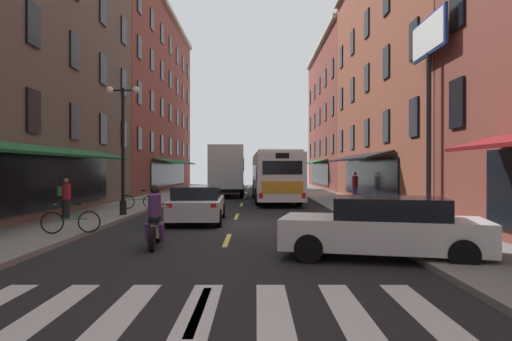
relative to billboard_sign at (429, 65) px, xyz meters
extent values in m
cube|color=black|center=(-7.05, 0.41, -5.85)|extent=(34.80, 80.00, 0.10)
cube|color=#DBCC4C|center=(-7.05, -9.59, -5.80)|extent=(0.14, 2.40, 0.01)
cube|color=#DBCC4C|center=(-7.05, -3.09, -5.80)|extent=(0.14, 2.40, 0.01)
cube|color=#DBCC4C|center=(-7.05, 3.41, -5.80)|extent=(0.14, 2.40, 0.01)
cube|color=#DBCC4C|center=(-7.05, 9.91, -5.80)|extent=(0.14, 2.40, 0.01)
cube|color=#DBCC4C|center=(-7.05, 16.41, -5.80)|extent=(0.14, 2.40, 0.01)
cube|color=#DBCC4C|center=(-7.05, 22.91, -5.80)|extent=(0.14, 2.40, 0.01)
cube|color=#DBCC4C|center=(-7.05, 29.41, -5.80)|extent=(0.14, 2.40, 0.01)
cube|color=#DBCC4C|center=(-7.05, 35.91, -5.80)|extent=(0.14, 2.40, 0.01)
cube|color=silver|center=(-9.25, -9.59, -5.80)|extent=(0.50, 2.80, 0.01)
cube|color=silver|center=(-8.15, -9.59, -5.80)|extent=(0.50, 2.80, 0.01)
cube|color=silver|center=(-7.05, -9.59, -5.80)|extent=(0.50, 2.80, 0.01)
cube|color=silver|center=(-5.95, -9.59, -5.80)|extent=(0.50, 2.80, 0.01)
cube|color=silver|center=(-4.85, -9.59, -5.80)|extent=(0.50, 2.80, 0.01)
cube|color=silver|center=(-3.75, -9.59, -5.80)|extent=(0.50, 2.80, 0.01)
cube|color=gray|center=(-12.95, 0.41, -5.73)|extent=(3.00, 80.00, 0.14)
cube|color=gray|center=(-1.15, 0.41, -5.73)|extent=(3.00, 80.00, 0.14)
cube|color=black|center=(-14.41, 0.41, -4.25)|extent=(0.10, 16.00, 2.10)
cube|color=#1E6638|center=(-13.70, 0.41, -3.05)|extent=(1.38, 14.93, 0.44)
cube|color=black|center=(-14.41, 0.41, -1.60)|extent=(0.10, 1.00, 1.60)
cube|color=black|center=(-14.41, 4.22, -1.60)|extent=(0.10, 1.00, 1.60)
cube|color=black|center=(-14.41, 8.03, -1.60)|extent=(0.10, 1.00, 1.60)
cube|color=black|center=(-14.41, 11.84, -1.60)|extent=(0.10, 1.00, 1.60)
cube|color=black|center=(-14.41, 0.41, 1.60)|extent=(0.10, 1.00, 1.60)
cube|color=black|center=(-14.41, 4.22, 1.60)|extent=(0.10, 1.00, 1.60)
cube|color=black|center=(-14.41, 8.03, 1.60)|extent=(0.10, 1.00, 1.60)
cube|color=black|center=(-14.41, 11.84, 1.60)|extent=(0.10, 1.00, 1.60)
cube|color=black|center=(-14.41, 8.03, 4.80)|extent=(0.10, 1.00, 1.60)
cube|color=black|center=(-14.41, 11.84, 4.80)|extent=(0.10, 1.00, 1.60)
cube|color=brown|center=(-18.45, 27.08, 2.88)|extent=(8.00, 26.57, 17.37)
cube|color=#B2AD9E|center=(-14.35, 27.08, 11.22)|extent=(0.44, 26.07, 0.40)
cube|color=black|center=(-14.41, 27.08, -4.25)|extent=(0.10, 16.00, 2.10)
cube|color=#1E6638|center=(-13.70, 27.08, -3.05)|extent=(1.38, 14.93, 0.44)
cube|color=black|center=(-14.41, 15.65, -1.60)|extent=(0.10, 1.00, 1.60)
cube|color=black|center=(-14.41, 19.46, -1.60)|extent=(0.10, 1.00, 1.60)
cube|color=black|center=(-14.41, 23.27, -1.60)|extent=(0.10, 1.00, 1.60)
cube|color=black|center=(-14.41, 27.08, -1.60)|extent=(0.10, 1.00, 1.60)
cube|color=black|center=(-14.41, 30.89, -1.60)|extent=(0.10, 1.00, 1.60)
cube|color=black|center=(-14.41, 34.70, -1.60)|extent=(0.10, 1.00, 1.60)
cube|color=black|center=(-14.41, 38.51, -1.60)|extent=(0.10, 1.00, 1.60)
cube|color=black|center=(-14.41, 15.65, 1.60)|extent=(0.10, 1.00, 1.60)
cube|color=black|center=(-14.41, 19.46, 1.60)|extent=(0.10, 1.00, 1.60)
cube|color=black|center=(-14.41, 23.27, 1.60)|extent=(0.10, 1.00, 1.60)
cube|color=black|center=(-14.41, 27.08, 1.60)|extent=(0.10, 1.00, 1.60)
cube|color=black|center=(-14.41, 30.89, 1.60)|extent=(0.10, 1.00, 1.60)
cube|color=black|center=(-14.41, 34.70, 1.60)|extent=(0.10, 1.00, 1.60)
cube|color=black|center=(-14.41, 38.51, 1.60)|extent=(0.10, 1.00, 1.60)
cube|color=black|center=(-14.41, 15.65, 4.80)|extent=(0.10, 1.00, 1.60)
cube|color=black|center=(-14.41, 19.46, 4.80)|extent=(0.10, 1.00, 1.60)
cube|color=black|center=(-14.41, 23.27, 4.80)|extent=(0.10, 1.00, 1.60)
cube|color=black|center=(-14.41, 27.08, 4.80)|extent=(0.10, 1.00, 1.60)
cube|color=black|center=(-14.41, 30.89, 4.80)|extent=(0.10, 1.00, 1.60)
cube|color=black|center=(-14.41, 34.70, 4.80)|extent=(0.10, 1.00, 1.60)
cube|color=black|center=(-14.41, 38.51, 4.80)|extent=(0.10, 1.00, 1.60)
cube|color=black|center=(-14.41, 15.65, 8.00)|extent=(0.10, 1.00, 1.60)
cube|color=black|center=(-14.41, 19.46, 8.00)|extent=(0.10, 1.00, 1.60)
cube|color=black|center=(-14.41, 23.27, 8.00)|extent=(0.10, 1.00, 1.60)
cube|color=black|center=(-14.41, 27.08, 8.00)|extent=(0.10, 1.00, 1.60)
cube|color=black|center=(-14.41, 30.89, 8.00)|extent=(0.10, 1.00, 1.60)
cube|color=black|center=(-14.41, 34.70, 8.00)|extent=(0.10, 1.00, 1.60)
cube|color=black|center=(-14.41, 38.51, 8.00)|extent=(0.10, 1.00, 1.60)
cube|color=black|center=(0.31, -1.59, -1.60)|extent=(0.10, 1.00, 1.60)
cube|color=black|center=(0.31, -1.59, 1.60)|extent=(0.10, 1.00, 1.60)
cube|color=brown|center=(4.35, 10.41, 1.91)|extent=(8.00, 19.90, 15.42)
cube|color=black|center=(0.31, 10.41, -4.25)|extent=(0.10, 12.00, 2.10)
cube|color=black|center=(-0.40, 10.41, -3.05)|extent=(1.38, 11.20, 0.44)
cube|color=black|center=(0.31, 2.41, -1.60)|extent=(0.10, 1.00, 1.60)
cube|color=black|center=(0.31, 6.41, -1.60)|extent=(0.10, 1.00, 1.60)
cube|color=black|center=(0.31, 10.41, -1.60)|extent=(0.10, 1.00, 1.60)
cube|color=black|center=(0.31, 14.41, -1.60)|extent=(0.10, 1.00, 1.60)
cube|color=black|center=(0.31, 18.41, -1.60)|extent=(0.10, 1.00, 1.60)
cube|color=black|center=(0.31, 2.41, 1.60)|extent=(0.10, 1.00, 1.60)
cube|color=black|center=(0.31, 6.41, 1.60)|extent=(0.10, 1.00, 1.60)
cube|color=black|center=(0.31, 10.41, 1.60)|extent=(0.10, 1.00, 1.60)
cube|color=black|center=(0.31, 14.41, 1.60)|extent=(0.10, 1.00, 1.60)
cube|color=black|center=(0.31, 18.41, 1.60)|extent=(0.10, 1.00, 1.60)
cube|color=black|center=(0.31, 10.41, 4.80)|extent=(0.10, 1.00, 1.60)
cube|color=black|center=(0.31, 14.41, 4.80)|extent=(0.10, 1.00, 1.60)
cube|color=black|center=(0.31, 18.41, 4.80)|extent=(0.10, 1.00, 1.60)
cube|color=brown|center=(4.35, 30.41, 1.66)|extent=(8.00, 19.90, 14.92)
cube|color=#B2AD9E|center=(0.25, 30.41, 8.76)|extent=(0.44, 19.40, 0.40)
cube|color=black|center=(0.31, 30.41, -4.25)|extent=(0.10, 12.00, 2.10)
cube|color=#1E6638|center=(-0.40, 30.41, -3.05)|extent=(1.38, 11.20, 0.44)
cube|color=black|center=(0.31, 22.41, -1.60)|extent=(0.10, 1.00, 1.60)
cube|color=black|center=(0.31, 26.41, -1.60)|extent=(0.10, 1.00, 1.60)
cube|color=black|center=(0.31, 30.41, -1.60)|extent=(0.10, 1.00, 1.60)
cube|color=black|center=(0.31, 34.41, -1.60)|extent=(0.10, 1.00, 1.60)
cube|color=black|center=(0.31, 38.41, -1.60)|extent=(0.10, 1.00, 1.60)
cube|color=black|center=(0.31, 22.41, 1.60)|extent=(0.10, 1.00, 1.60)
cube|color=black|center=(0.31, 26.41, 1.60)|extent=(0.10, 1.00, 1.60)
cube|color=black|center=(0.31, 30.41, 1.60)|extent=(0.10, 1.00, 1.60)
cube|color=black|center=(0.31, 34.41, 1.60)|extent=(0.10, 1.00, 1.60)
cube|color=black|center=(0.31, 38.41, 1.60)|extent=(0.10, 1.00, 1.60)
cube|color=black|center=(0.31, 22.41, 4.80)|extent=(0.10, 1.00, 1.60)
cube|color=black|center=(0.31, 26.41, 4.80)|extent=(0.10, 1.00, 1.60)
cube|color=black|center=(0.31, 30.41, 4.80)|extent=(0.10, 1.00, 1.60)
cube|color=black|center=(0.31, 34.41, 4.80)|extent=(0.10, 1.00, 1.60)
cube|color=black|center=(0.31, 38.41, 4.80)|extent=(0.10, 1.00, 1.60)
cylinder|color=black|center=(0.00, 0.00, -2.61)|extent=(0.18, 0.18, 6.10)
cylinder|color=black|center=(0.00, 0.00, -5.54)|extent=(0.40, 0.40, 0.24)
cube|color=navy|center=(0.00, 0.00, 1.05)|extent=(0.10, 3.04, 1.37)
cube|color=silver|center=(-0.06, 0.00, 1.05)|extent=(0.04, 2.88, 1.21)
cube|color=silver|center=(0.06, 0.00, 1.05)|extent=(0.04, 2.88, 1.21)
cube|color=white|center=(-5.02, 12.46, -4.15)|extent=(2.88, 11.17, 2.61)
cube|color=silver|center=(-5.02, 12.46, -2.78)|extent=(2.64, 9.96, 0.16)
cube|color=black|center=(-5.03, 12.76, -3.97)|extent=(2.85, 8.77, 0.96)
cube|color=#193899|center=(-5.02, 12.46, -5.20)|extent=(2.90, 10.77, 0.36)
cube|color=black|center=(-5.19, 17.97, -3.97)|extent=(2.25, 0.19, 1.10)
cube|color=black|center=(-4.86, 6.95, -3.67)|extent=(2.05, 0.18, 0.70)
cube|color=gold|center=(-4.86, 6.94, -4.68)|extent=(2.15, 0.16, 0.64)
cube|color=black|center=(-4.86, 6.94, -3.06)|extent=(0.70, 0.12, 0.28)
cube|color=red|center=(-5.95, 6.90, -5.10)|extent=(0.20, 0.09, 0.28)
cube|color=red|center=(-3.76, 6.97, -5.10)|extent=(0.20, 0.09, 0.28)
cylinder|color=black|center=(-6.30, 15.97, -5.30)|extent=(0.33, 1.01, 1.00)
cylinder|color=black|center=(-3.95, 16.04, -5.30)|extent=(0.33, 1.01, 1.00)
cylinder|color=black|center=(-6.11, 9.38, -5.30)|extent=(0.33, 1.01, 1.00)
cylinder|color=black|center=(-3.76, 9.45, -5.30)|extent=(0.33, 1.01, 1.00)
cube|color=black|center=(-8.42, 20.14, -4.25)|extent=(2.36, 2.23, 2.40)
cube|color=black|center=(-8.45, 21.19, -3.40)|extent=(2.00, 0.16, 0.80)
cube|color=silver|center=(-8.32, 16.55, -3.60)|extent=(2.54, 5.09, 3.00)
cube|color=#196633|center=(-7.10, 16.58, -3.45)|extent=(0.14, 3.02, 0.90)
cube|color=black|center=(-8.35, 17.63, -5.25)|extent=(2.09, 6.85, 0.24)
cylinder|color=black|center=(-9.52, 19.91, -5.35)|extent=(0.30, 0.91, 0.90)
cylinder|color=black|center=(-7.32, 19.98, -5.35)|extent=(0.30, 0.91, 0.90)
cylinder|color=black|center=(-9.40, 15.76, -5.35)|extent=(0.30, 0.91, 0.90)
cylinder|color=black|center=(-7.20, 15.82, -5.35)|extent=(0.30, 0.91, 0.90)
cube|color=silver|center=(-8.48, 1.37, -5.22)|extent=(2.01, 4.52, 0.68)
cube|color=black|center=(-8.47, 1.19, -4.65)|extent=(1.78, 2.46, 0.52)
cube|color=red|center=(-9.17, -0.86, -4.98)|extent=(0.20, 0.07, 0.14)
cube|color=red|center=(-7.66, -0.82, -4.98)|extent=(0.20, 0.07, 0.14)
cylinder|color=black|center=(-9.41, 2.88, -5.48)|extent=(0.24, 0.65, 0.64)
cylinder|color=black|center=(-7.64, 2.93, -5.48)|extent=(0.24, 0.65, 0.64)
cylinder|color=black|center=(-9.32, -0.19, -5.48)|extent=(0.24, 0.65, 0.64)
cylinder|color=black|center=(-7.55, -0.13, -5.48)|extent=(0.24, 0.65, 0.64)
cube|color=silver|center=(-3.29, -5.81, -5.21)|extent=(4.88, 2.85, 0.70)
cube|color=black|center=(-3.12, -5.85, -4.63)|extent=(2.79, 2.20, 0.51)
cube|color=red|center=(-1.26, -7.05, -4.96)|extent=(0.10, 0.21, 0.14)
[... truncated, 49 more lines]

